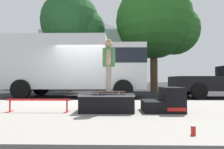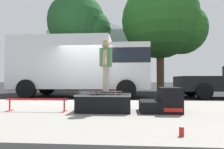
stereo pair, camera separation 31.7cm
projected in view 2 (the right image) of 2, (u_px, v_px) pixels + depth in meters
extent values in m
plane|color=black|center=(80.00, 102.00, 7.83)|extent=(140.00, 140.00, 0.00)
cube|color=gray|center=(52.00, 112.00, 4.84)|extent=(50.00, 5.00, 0.12)
cube|color=black|center=(104.00, 103.00, 4.67)|extent=(1.25, 0.84, 0.41)
cube|color=gray|center=(104.00, 95.00, 4.68)|extent=(1.27, 0.86, 0.03)
cube|color=black|center=(150.00, 106.00, 4.59)|extent=(0.46, 0.79, 0.26)
cube|color=black|center=(169.00, 100.00, 4.56)|extent=(0.46, 0.79, 0.58)
cube|color=red|center=(173.00, 110.00, 4.16)|extent=(0.40, 0.01, 0.08)
cylinder|color=red|center=(37.00, 99.00, 4.66)|extent=(1.52, 0.04, 0.04)
cylinder|color=red|center=(10.00, 105.00, 4.70)|extent=(0.04, 0.04, 0.29)
cube|color=red|center=(10.00, 111.00, 4.70)|extent=(0.06, 0.28, 0.01)
cylinder|color=red|center=(64.00, 106.00, 4.60)|extent=(0.04, 0.04, 0.29)
cube|color=red|center=(64.00, 111.00, 4.60)|extent=(0.06, 0.28, 0.01)
cube|color=#4C1E14|center=(106.00, 92.00, 4.64)|extent=(0.79, 0.24, 0.02)
cylinder|color=silver|center=(116.00, 93.00, 4.70)|extent=(0.05, 0.03, 0.05)
cylinder|color=silver|center=(116.00, 93.00, 4.52)|extent=(0.05, 0.03, 0.05)
cylinder|color=silver|center=(96.00, 93.00, 4.76)|extent=(0.05, 0.03, 0.05)
cylinder|color=silver|center=(95.00, 93.00, 4.58)|extent=(0.05, 0.03, 0.05)
cylinder|color=#B7AD99|center=(106.00, 79.00, 4.73)|extent=(0.12, 0.12, 0.60)
cylinder|color=#B7AD99|center=(105.00, 79.00, 4.58)|extent=(0.12, 0.12, 0.60)
cylinder|color=#4C8C4C|center=(106.00, 57.00, 4.67)|extent=(0.31, 0.31, 0.44)
cylinder|color=tan|center=(107.00, 59.00, 4.86)|extent=(0.10, 0.27, 0.42)
cylinder|color=tan|center=(105.00, 57.00, 4.48)|extent=(0.10, 0.27, 0.42)
sphere|color=tan|center=(106.00, 45.00, 4.68)|extent=(0.19, 0.19, 0.19)
sphere|color=tan|center=(106.00, 42.00, 4.68)|extent=(0.16, 0.16, 0.16)
cylinder|color=red|center=(182.00, 132.00, 2.58)|extent=(0.07, 0.07, 0.12)
cylinder|color=silver|center=(182.00, 127.00, 2.59)|extent=(0.06, 0.06, 0.00)
cube|color=white|center=(64.00, 63.00, 10.18)|extent=(5.00, 2.35, 2.60)
cube|color=white|center=(129.00, 67.00, 9.92)|extent=(1.90, 2.16, 2.20)
cube|color=black|center=(129.00, 58.00, 9.93)|extent=(1.92, 2.19, 0.70)
cylinder|color=black|center=(126.00, 87.00, 11.07)|extent=(0.90, 0.28, 0.90)
cylinder|color=black|center=(126.00, 89.00, 8.73)|extent=(0.90, 0.28, 0.90)
cylinder|color=black|center=(47.00, 87.00, 11.41)|extent=(0.90, 0.28, 0.90)
cylinder|color=black|center=(26.00, 89.00, 9.07)|extent=(0.90, 0.28, 0.90)
cube|color=black|center=(205.00, 83.00, 9.44)|extent=(2.60, 1.85, 0.70)
cylinder|color=black|center=(190.00, 90.00, 10.38)|extent=(0.72, 0.24, 0.72)
cylinder|color=black|center=(204.00, 92.00, 8.54)|extent=(0.72, 0.24, 0.72)
cylinder|color=brown|center=(76.00, 66.00, 14.90)|extent=(0.56, 0.56, 3.93)
sphere|color=#235628|center=(77.00, 22.00, 14.99)|extent=(4.45, 4.45, 4.45)
sphere|color=#235628|center=(92.00, 29.00, 14.89)|extent=(2.89, 2.89, 2.89)
cylinder|color=brown|center=(160.00, 68.00, 14.71)|extent=(0.56, 0.56, 3.57)
sphere|color=#286623|center=(160.00, 20.00, 14.82)|extent=(5.86, 5.86, 5.86)
sphere|color=#286623|center=(181.00, 29.00, 14.68)|extent=(3.81, 3.81, 3.81)
cube|color=silver|center=(96.00, 62.00, 23.12)|extent=(9.00, 7.50, 6.00)
cube|color=#B2ADA3|center=(89.00, 75.00, 19.09)|extent=(9.00, 0.50, 2.80)
pyramid|color=#38383F|center=(96.00, 28.00, 23.25)|extent=(9.54, 7.95, 2.40)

